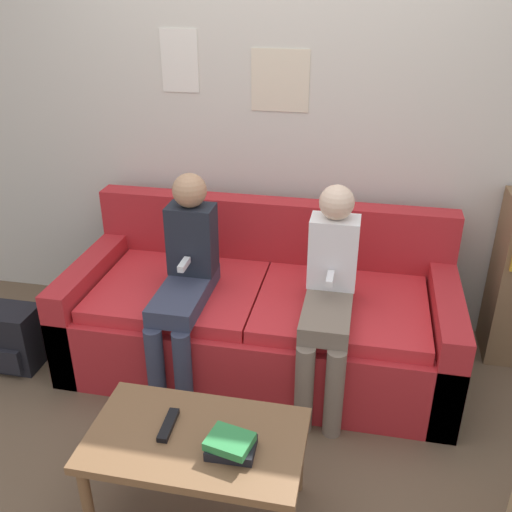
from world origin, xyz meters
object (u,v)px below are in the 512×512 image
person_right (329,290)px  backpack (15,338)px  person_left (185,274)px  coffee_table (196,447)px  tv_remote (168,425)px  couch (261,316)px

person_right → backpack: 1.76m
person_left → backpack: bearing=-172.4°
person_left → person_right: 0.73m
coffee_table → tv_remote: bearing=168.2°
person_right → person_left: bearing=179.8°
couch → person_right: bearing=-29.4°
couch → person_left: bearing=-149.1°
coffee_table → person_right: (0.42, 0.88, 0.25)m
person_right → coffee_table: bearing=-115.4°
couch → person_right: person_right is taller
couch → backpack: 1.37m
couch → tv_remote: size_ratio=12.03×
couch → coffee_table: bearing=-92.0°
person_right → tv_remote: person_right is taller
backpack → couch: bearing=14.5°
coffee_table → person_right: 1.00m
coffee_table → person_right: size_ratio=0.76×
couch → coffee_table: 1.10m
person_left → coffee_table: bearing=-70.4°
person_right → couch: bearing=150.6°
coffee_table → person_right: bearing=64.6°
backpack → coffee_table: bearing=-30.4°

